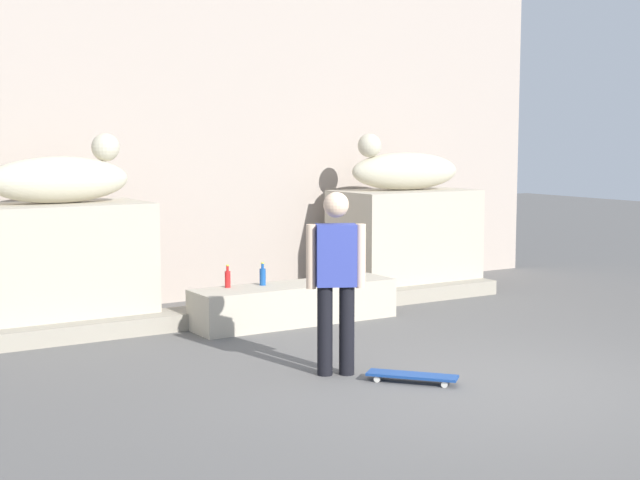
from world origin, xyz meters
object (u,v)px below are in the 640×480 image
skateboard (412,376)px  bottle_red (228,278)px  skater (336,275)px  bottle_blue (263,276)px  statue_reclining_left (62,178)px  statue_reclining_right (403,170)px

skateboard → bottle_red: 3.08m
skater → bottle_blue: skater is taller
statue_reclining_left → bottle_blue: bearing=-26.8°
skateboard → bottle_blue: bearing=137.3°
bottle_blue → skateboard: bearing=-92.0°
statue_reclining_right → bottle_red: size_ratio=6.43×
skater → bottle_blue: (0.52, 2.36, -0.36)m
bottle_blue → statue_reclining_left: bearing=154.6°
skater → bottle_red: size_ratio=6.45×
skater → bottle_blue: 2.44m
skater → skateboard: skater is taller
skateboard → bottle_red: bearing=145.2°
statue_reclining_right → bottle_blue: 3.10m
statue_reclining_left → skater: (1.49, -3.31, -0.78)m
skateboard → statue_reclining_left: bearing=165.3°
skater → bottle_red: 2.45m
skateboard → bottle_blue: bottle_blue is taller
statue_reclining_left → statue_reclining_right: size_ratio=0.97×
skateboard → bottle_red: bottle_red is taller
skater → statue_reclining_right: bearing=71.7°
bottle_red → bottle_blue: bearing=-9.3°
skater → statue_reclining_left: bearing=140.2°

